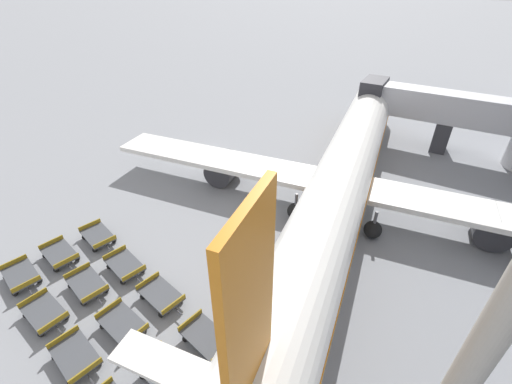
# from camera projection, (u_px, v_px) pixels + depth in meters

# --- Properties ---
(ground_plane) EXTENTS (500.00, 500.00, 0.00)m
(ground_plane) POSITION_uv_depth(u_px,v_px,m) (203.00, 157.00, 37.39)
(ground_plane) COLOR gray
(jet_bridge) EXTENTS (19.66, 4.33, 6.78)m
(jet_bridge) POSITION_uv_depth(u_px,v_px,m) (469.00, 118.00, 35.86)
(jet_bridge) COLOR silver
(jet_bridge) RESTS_ON ground_plane
(airplane) EXTENTS (42.88, 47.49, 13.04)m
(airplane) POSITION_uv_depth(u_px,v_px,m) (346.00, 170.00, 28.49)
(airplane) COLOR white
(airplane) RESTS_ON ground_plane
(baggage_dolly_row_near_col_a) EXTENTS (3.63, 2.31, 0.92)m
(baggage_dolly_row_near_col_a) POSITION_uv_depth(u_px,v_px,m) (21.00, 276.00, 22.51)
(baggage_dolly_row_near_col_a) COLOR #424449
(baggage_dolly_row_near_col_a) RESTS_ON ground_plane
(baggage_dolly_row_near_col_b) EXTENTS (3.62, 2.09, 0.92)m
(baggage_dolly_row_near_col_b) POSITION_uv_depth(u_px,v_px,m) (44.00, 313.00, 20.11)
(baggage_dolly_row_near_col_b) COLOR #424449
(baggage_dolly_row_near_col_b) RESTS_ON ground_plane
(baggage_dolly_row_near_col_c) EXTENTS (3.63, 2.26, 0.92)m
(baggage_dolly_row_near_col_c) POSITION_uv_depth(u_px,v_px,m) (75.00, 356.00, 17.87)
(baggage_dolly_row_near_col_c) COLOR #424449
(baggage_dolly_row_near_col_c) RESTS_ON ground_plane
(baggage_dolly_row_mid_a_col_a) EXTENTS (3.63, 2.27, 0.92)m
(baggage_dolly_row_mid_a_col_a) POSITION_uv_depth(u_px,v_px,m) (60.00, 254.00, 24.19)
(baggage_dolly_row_mid_a_col_a) COLOR #424449
(baggage_dolly_row_mid_a_col_a) RESTS_ON ground_plane
(baggage_dolly_row_mid_a_col_b) EXTENTS (3.63, 2.31, 0.92)m
(baggage_dolly_row_mid_a_col_b) POSITION_uv_depth(u_px,v_px,m) (87.00, 285.00, 21.89)
(baggage_dolly_row_mid_a_col_b) COLOR #424449
(baggage_dolly_row_mid_a_col_b) RESTS_ON ground_plane
(baggage_dolly_row_mid_a_col_c) EXTENTS (3.62, 2.13, 0.92)m
(baggage_dolly_row_mid_a_col_c) POSITION_uv_depth(u_px,v_px,m) (123.00, 324.00, 19.48)
(baggage_dolly_row_mid_a_col_c) COLOR #424449
(baggage_dolly_row_mid_a_col_c) RESTS_ON ground_plane
(baggage_dolly_row_mid_a_col_d) EXTENTS (3.62, 2.11, 0.92)m
(baggage_dolly_row_mid_a_col_d) POSITION_uv_depth(u_px,v_px,m) (166.00, 374.00, 17.10)
(baggage_dolly_row_mid_a_col_d) COLOR #424449
(baggage_dolly_row_mid_a_col_d) RESTS_ON ground_plane
(baggage_dolly_row_mid_b_col_a) EXTENTS (3.63, 2.38, 0.92)m
(baggage_dolly_row_mid_b_col_a) POSITION_uv_depth(u_px,v_px,m) (98.00, 236.00, 25.82)
(baggage_dolly_row_mid_b_col_a) COLOR #424449
(baggage_dolly_row_mid_b_col_a) RESTS_ON ground_plane
(baggage_dolly_row_mid_b_col_b) EXTENTS (3.63, 2.33, 0.92)m
(baggage_dolly_row_mid_b_col_b) POSITION_uv_depth(u_px,v_px,m) (125.00, 265.00, 23.30)
(baggage_dolly_row_mid_b_col_b) COLOR #424449
(baggage_dolly_row_mid_b_col_b) RESTS_ON ground_plane
(baggage_dolly_row_mid_b_col_c) EXTENTS (3.63, 2.22, 0.92)m
(baggage_dolly_row_mid_b_col_c) POSITION_uv_depth(u_px,v_px,m) (161.00, 295.00, 21.19)
(baggage_dolly_row_mid_b_col_c) COLOR #424449
(baggage_dolly_row_mid_b_col_c) RESTS_ON ground_plane
(baggage_dolly_row_mid_b_col_d) EXTENTS (3.63, 2.22, 0.92)m
(baggage_dolly_row_mid_b_col_d) POSITION_uv_depth(u_px,v_px,m) (207.00, 337.00, 18.77)
(baggage_dolly_row_mid_b_col_d) COLOR #424449
(baggage_dolly_row_mid_b_col_d) RESTS_ON ground_plane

